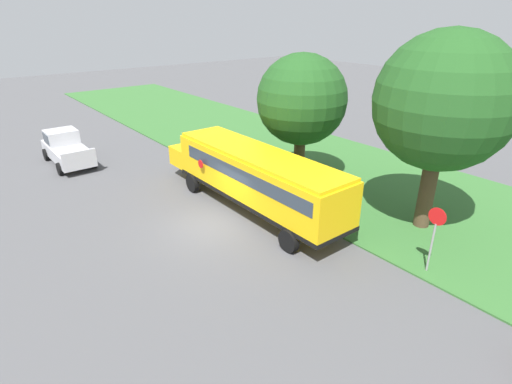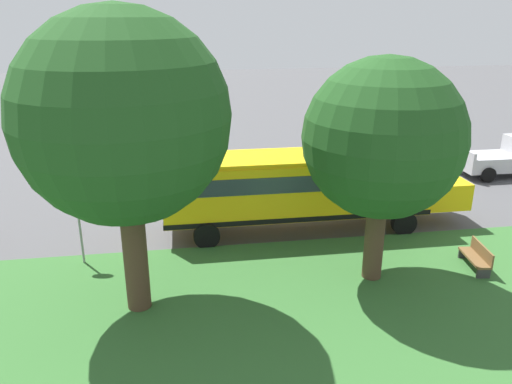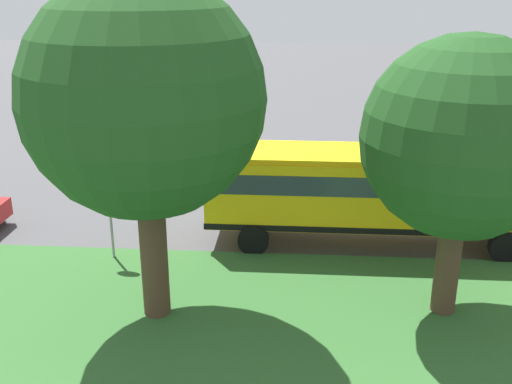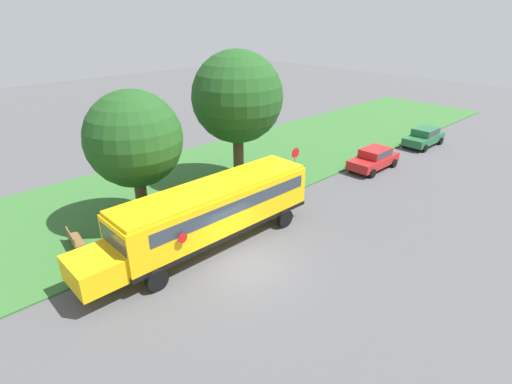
% 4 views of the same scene
% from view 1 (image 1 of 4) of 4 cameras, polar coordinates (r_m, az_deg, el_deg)
% --- Properties ---
extents(ground_plane, '(120.00, 120.00, 0.00)m').
position_cam_1_polar(ground_plane, '(18.94, -6.69, -4.81)').
color(ground_plane, '#4C4C4F').
extents(grass_verge, '(12.00, 80.00, 0.08)m').
position_cam_1_polar(grass_verge, '(25.06, 13.02, 2.24)').
color(grass_verge, '#33662D').
rests_on(grass_verge, ground).
extents(school_bus, '(2.85, 12.42, 3.16)m').
position_cam_1_polar(school_bus, '(19.53, -0.36, 2.52)').
color(school_bus, yellow).
rests_on(school_bus, ground).
extents(pickup_truck, '(2.28, 5.40, 2.10)m').
position_cam_1_polar(pickup_truck, '(29.26, -25.52, 5.78)').
color(pickup_truck, '#B7B7BC').
rests_on(pickup_truck, ground).
extents(oak_tree_beside_bus, '(4.97, 4.97, 7.31)m').
position_cam_1_polar(oak_tree_beside_bus, '(22.59, 6.87, 12.81)').
color(oak_tree_beside_bus, '#4C3826').
rests_on(oak_tree_beside_bus, ground).
extents(oak_tree_roadside_mid, '(5.78, 5.78, 8.70)m').
position_cam_1_polar(oak_tree_roadside_mid, '(18.64, 25.18, 11.63)').
color(oak_tree_roadside_mid, '#4C3826').
rests_on(oak_tree_roadside_mid, ground).
extents(stop_sign, '(0.08, 0.68, 2.74)m').
position_cam_1_polar(stop_sign, '(16.16, 24.09, -5.31)').
color(stop_sign, gray).
rests_on(stop_sign, ground).
extents(park_bench, '(1.65, 0.70, 0.92)m').
position_cam_1_polar(park_bench, '(26.37, 0.26, 4.98)').
color(park_bench, brown).
rests_on(park_bench, ground).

